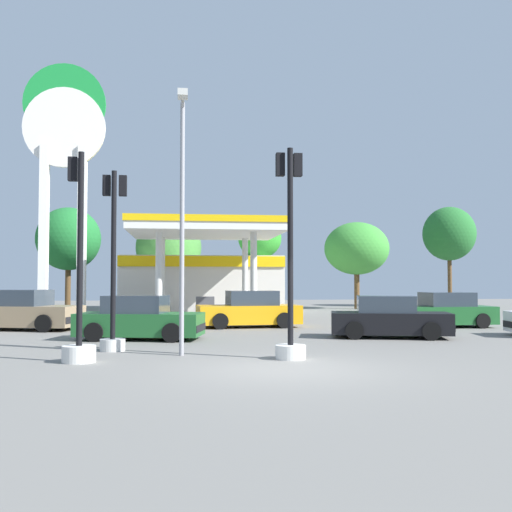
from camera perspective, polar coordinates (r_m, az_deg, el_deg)
The scene contains 17 objects.
ground_plane at distance 13.01m, azimuth 2.84°, elevation -10.81°, with size 90.00×90.00×0.00m, color slate.
gas_station at distance 35.82m, azimuth -5.28°, elevation -2.10°, with size 9.42×14.07×4.83m.
station_pole_sign at distance 31.68m, azimuth -17.98°, elevation 9.22°, with size 4.06×0.56×12.86m.
car_0 at distance 24.35m, azimuth -0.68°, elevation -5.27°, with size 4.30×2.18×1.49m.
car_1 at distance 24.71m, azimuth -21.52°, elevation -5.00°, with size 4.65×2.90×1.55m.
car_2 at distance 20.40m, azimuth 12.70°, elevation -5.90°, with size 4.18×2.54×1.40m.
car_3 at distance 25.50m, azimuth 17.65°, elevation -5.10°, with size 4.04×1.95×1.42m.
car_4 at distance 19.64m, azimuth -11.13°, elevation -6.01°, with size 4.24×2.46×1.43m.
traffic_signal_0 at distance 14.53m, azimuth 3.30°, elevation -2.95°, with size 0.74×0.74×5.17m.
traffic_signal_1 at distance 16.67m, azimuth -13.55°, elevation -2.52°, with size 0.68×0.70×4.92m.
traffic_signal_2 at distance 14.56m, azimuth -16.68°, elevation -4.95°, with size 0.78×0.78×4.95m.
tree_1 at distance 41.74m, azimuth -17.58°, elevation 1.56°, with size 4.26×4.26×6.81m.
tree_2 at distance 40.42m, azimuth -8.39°, elevation 0.81°, with size 4.40×4.40×6.23m.
tree_3 at distance 39.09m, azimuth 0.37°, elevation 1.66°, with size 2.85×2.85×6.00m.
tree_4 at distance 40.45m, azimuth 9.65°, elevation 0.70°, with size 4.34×4.34×5.83m.
tree_5 at distance 45.18m, azimuth 18.08°, elevation 2.03°, with size 3.76×3.76×7.24m.
corner_streetlamp at distance 15.23m, azimuth -7.11°, elevation 5.35°, with size 0.24×1.48×6.52m.
Camera 1 is at (-2.21, -12.67, 1.91)m, focal length 41.61 mm.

